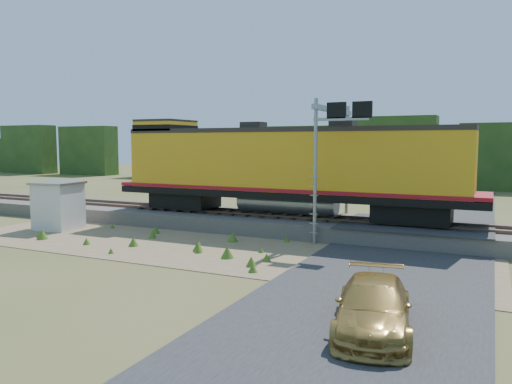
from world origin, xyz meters
The scene contains 11 objects.
ground centered at (0.00, 0.00, 0.00)m, with size 140.00×140.00×0.00m, color #475123.
ballast centered at (0.00, 6.00, 0.40)m, with size 70.00×5.00×0.80m, color slate.
rails centered at (0.00, 6.00, 0.88)m, with size 70.00×1.54×0.16m.
dirt_shoulder centered at (-2.00, 0.50, 0.01)m, with size 26.00×8.00×0.03m, color #8C7754.
road centered at (7.00, 0.74, 0.09)m, with size 7.00×66.00×0.86m.
tree_line_north centered at (0.00, 38.00, 3.07)m, with size 130.00×3.00×6.50m.
weed_clumps centered at (-3.50, 0.10, 0.00)m, with size 15.00×6.20×0.56m, color #42671D, non-canonical shape.
locomotive centered at (-0.06, 6.00, 3.54)m, with size 20.23×3.09×5.22m.
shed centered at (-11.47, 1.07, 1.34)m, with size 2.47×2.47×2.65m.
signal_gantry centered at (3.12, 5.34, 5.16)m, with size 2.72×6.20×6.87m.
car centered at (7.67, -6.60, 0.66)m, with size 1.84×4.54×1.32m, color #AC883F.
Camera 1 is at (10.28, -19.03, 4.81)m, focal length 35.00 mm.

